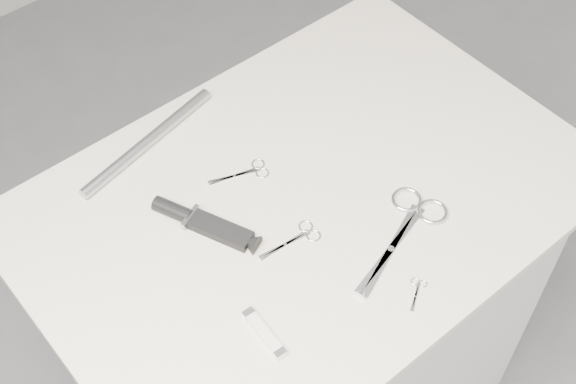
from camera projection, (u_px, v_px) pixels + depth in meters
plinth at (303, 325)px, 1.80m from camera, size 0.90×0.60×0.90m
display_board at (307, 198)px, 1.44m from camera, size 1.00×0.70×0.02m
large_shears at (410, 221)px, 1.39m from camera, size 0.24×0.13×0.01m
embroidery_scissors_a at (299, 237)px, 1.37m from camera, size 0.12×0.05×0.00m
embroidery_scissors_b at (248, 172)px, 1.46m from camera, size 0.11×0.06×0.00m
tiny_scissors at (417, 290)px, 1.30m from camera, size 0.06×0.05×0.00m
sheathed_knife at (198, 221)px, 1.38m from camera, size 0.10×0.18×0.02m
pocket_knife_b at (264, 333)px, 1.25m from camera, size 0.03×0.10×0.01m
metal_rail at (148, 141)px, 1.50m from camera, size 0.32×0.09×0.02m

